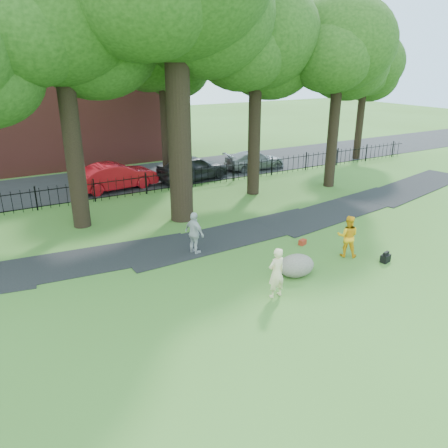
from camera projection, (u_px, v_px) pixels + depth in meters
ground at (263, 276)px, 15.91m from camera, size 120.00×120.00×0.00m
footpath at (232, 236)px, 19.54m from camera, size 36.07×3.85×0.03m
street at (125, 179)px, 28.89m from camera, size 80.00×7.00×0.02m
iron_fence at (146, 184)px, 25.43m from camera, size 44.00×0.04×1.20m
brick_building at (30, 81)px, 31.41m from camera, size 18.00×8.00×12.00m
tree_row at (174, 42)px, 20.10m from camera, size 26.82×7.96×12.42m
woman at (276, 273)px, 14.21m from camera, size 0.66×0.46×1.74m
man at (348, 236)px, 17.22m from camera, size 1.04×1.03×1.70m
pedestrian at (195, 233)px, 17.43m from camera, size 0.70×1.11×1.76m
boulder at (296, 264)px, 15.87m from camera, size 1.46×1.14×0.81m
backpack at (385, 258)px, 16.93m from camera, size 0.45×0.34×0.30m
red_bag at (302, 242)px, 18.53m from camera, size 0.38×0.30×0.23m
red_sedan at (116, 176)px, 26.28m from camera, size 5.07×2.21×1.62m
grey_car at (193, 168)px, 28.34m from camera, size 5.06×2.65×1.64m
silver_car at (255, 160)px, 31.32m from camera, size 4.59×2.21×1.29m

